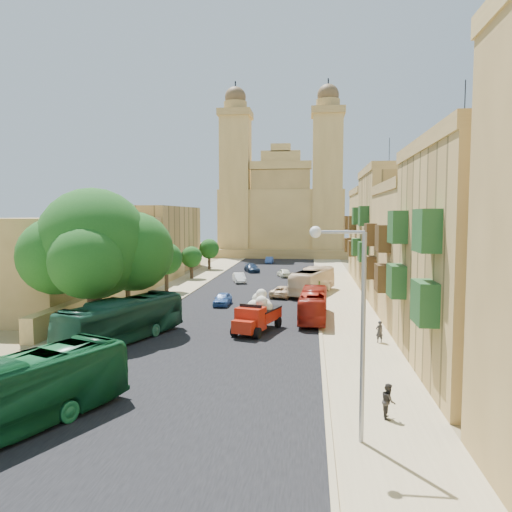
% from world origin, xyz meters
% --- Properties ---
extents(ground, '(260.00, 260.00, 0.00)m').
position_xyz_m(ground, '(0.00, 0.00, 0.00)').
color(ground, olive).
extents(road_surface, '(14.00, 140.00, 0.01)m').
position_xyz_m(road_surface, '(0.00, 30.00, 0.01)').
color(road_surface, black).
rests_on(road_surface, ground).
extents(sidewalk_east, '(5.00, 140.00, 0.01)m').
position_xyz_m(sidewalk_east, '(9.50, 30.00, 0.01)').
color(sidewalk_east, tan).
rests_on(sidewalk_east, ground).
extents(sidewalk_west, '(5.00, 140.00, 0.01)m').
position_xyz_m(sidewalk_west, '(-9.50, 30.00, 0.01)').
color(sidewalk_west, tan).
rests_on(sidewalk_west, ground).
extents(kerb_east, '(0.25, 140.00, 0.12)m').
position_xyz_m(kerb_east, '(7.00, 30.00, 0.06)').
color(kerb_east, tan).
rests_on(kerb_east, ground).
extents(kerb_west, '(0.25, 140.00, 0.12)m').
position_xyz_m(kerb_west, '(-7.00, 30.00, 0.06)').
color(kerb_west, tan).
rests_on(kerb_west, ground).
extents(townhouse_a, '(9.00, 14.00, 16.40)m').
position_xyz_m(townhouse_a, '(15.95, -3.00, 6.41)').
color(townhouse_a, tan).
rests_on(townhouse_a, ground).
extents(townhouse_b, '(9.00, 14.00, 14.90)m').
position_xyz_m(townhouse_b, '(15.95, 11.00, 5.66)').
color(townhouse_b, tan).
rests_on(townhouse_b, ground).
extents(townhouse_c, '(9.00, 14.00, 17.40)m').
position_xyz_m(townhouse_c, '(15.95, 25.00, 6.91)').
color(townhouse_c, tan).
rests_on(townhouse_c, ground).
extents(townhouse_d, '(9.00, 14.00, 15.90)m').
position_xyz_m(townhouse_d, '(15.95, 39.00, 6.16)').
color(townhouse_d, tan).
rests_on(townhouse_d, ground).
extents(west_wall, '(1.00, 40.00, 1.80)m').
position_xyz_m(west_wall, '(-12.50, 20.00, 0.90)').
color(west_wall, tan).
rests_on(west_wall, ground).
extents(west_building_low, '(10.00, 28.00, 8.40)m').
position_xyz_m(west_building_low, '(-18.00, 18.00, 4.20)').
color(west_building_low, '#A07F45').
rests_on(west_building_low, ground).
extents(west_building_mid, '(10.00, 22.00, 10.00)m').
position_xyz_m(west_building_mid, '(-18.00, 44.00, 5.00)').
color(west_building_mid, tan).
rests_on(west_building_mid, ground).
extents(church, '(28.00, 22.50, 36.30)m').
position_xyz_m(church, '(-0.00, 78.61, 9.52)').
color(church, tan).
rests_on(church, ground).
extents(ficus_tree, '(10.63, 9.78, 10.63)m').
position_xyz_m(ficus_tree, '(-9.41, 4.01, 6.28)').
color(ficus_tree, '#3C2B1E').
rests_on(ficus_tree, ground).
extents(street_tree_a, '(3.62, 3.62, 5.56)m').
position_xyz_m(street_tree_a, '(-10.00, 12.00, 3.73)').
color(street_tree_a, '#3C2B1E').
rests_on(street_tree_a, ground).
extents(street_tree_b, '(3.64, 3.64, 5.60)m').
position_xyz_m(street_tree_b, '(-10.00, 24.00, 3.75)').
color(street_tree_b, '#3C2B1E').
rests_on(street_tree_b, ground).
extents(street_tree_c, '(2.89, 2.89, 4.44)m').
position_xyz_m(street_tree_c, '(-10.00, 36.00, 2.96)').
color(street_tree_c, '#3C2B1E').
rests_on(street_tree_c, ground).
extents(street_tree_d, '(3.19, 3.19, 4.91)m').
position_xyz_m(street_tree_d, '(-10.00, 48.00, 3.28)').
color(street_tree_d, '#3C2B1E').
rests_on(street_tree_d, ground).
extents(streetlamp, '(2.11, 0.44, 8.22)m').
position_xyz_m(streetlamp, '(7.72, -12.00, 5.20)').
color(streetlamp, gray).
rests_on(streetlamp, ground).
extents(red_truck, '(3.46, 5.63, 3.11)m').
position_xyz_m(red_truck, '(2.32, 5.58, 1.37)').
color(red_truck, '#B6200E').
rests_on(red_truck, ground).
extents(olive_pickup, '(2.04, 4.10, 1.65)m').
position_xyz_m(olive_pickup, '(6.50, 24.07, 0.81)').
color(olive_pickup, '#3F5720').
rests_on(olive_pickup, ground).
extents(bus_green_south, '(6.86, 11.17, 3.08)m').
position_xyz_m(bus_green_south, '(-5.64, -13.01, 1.54)').
color(bus_green_south, '#114F28').
rests_on(bus_green_south, ground).
extents(bus_green_north, '(5.97, 10.92, 2.98)m').
position_xyz_m(bus_green_north, '(-6.50, 1.74, 1.49)').
color(bus_green_north, '#1A4B35').
rests_on(bus_green_north, ground).
extents(bus_red_east, '(2.46, 9.08, 2.51)m').
position_xyz_m(bus_red_east, '(6.50, 10.43, 1.25)').
color(bus_red_east, '#A22113').
rests_on(bus_red_east, ground).
extents(bus_cream_east, '(5.19, 10.48, 2.85)m').
position_xyz_m(bus_cream_east, '(6.50, 24.23, 1.42)').
color(bus_cream_east, '#FFDCB3').
rests_on(bus_cream_east, ground).
extents(car_blue_a, '(1.50, 3.62, 1.23)m').
position_xyz_m(car_blue_a, '(-2.15, 16.12, 0.61)').
color(car_blue_a, '#3763AB').
rests_on(car_blue_a, ground).
extents(car_white_a, '(2.33, 4.02, 1.25)m').
position_xyz_m(car_white_a, '(-2.89, 32.49, 0.63)').
color(car_white_a, white).
rests_on(car_white_a, ground).
extents(car_cream, '(3.10, 4.70, 1.20)m').
position_xyz_m(car_cream, '(3.43, 21.71, 0.60)').
color(car_cream, beige).
rests_on(car_cream, ground).
extents(car_dkblue, '(3.14, 4.63, 1.24)m').
position_xyz_m(car_dkblue, '(-2.69, 44.69, 0.62)').
color(car_dkblue, '#172946').
rests_on(car_dkblue, ground).
extents(car_white_b, '(2.40, 3.79, 1.20)m').
position_xyz_m(car_white_b, '(2.54, 38.99, 0.60)').
color(car_white_b, white).
rests_on(car_white_b, ground).
extents(car_blue_b, '(1.30, 3.59, 1.18)m').
position_xyz_m(car_blue_b, '(-1.19, 58.94, 0.59)').
color(car_blue_b, '#4166BC').
rests_on(car_blue_b, ground).
extents(pedestrian_a, '(0.65, 0.55, 1.50)m').
position_xyz_m(pedestrian_a, '(10.92, 3.35, 0.75)').
color(pedestrian_a, '#2C2B2D').
rests_on(pedestrian_a, ground).
extents(pedestrian_b, '(0.60, 0.75, 1.51)m').
position_xyz_m(pedestrian_b, '(9.57, -9.59, 0.75)').
color(pedestrian_b, '#312C27').
rests_on(pedestrian_b, ground).
extents(pedestrian_c, '(0.64, 0.94, 1.49)m').
position_xyz_m(pedestrian_c, '(7.50, 15.13, 0.74)').
color(pedestrian_c, '#36353A').
rests_on(pedestrian_c, ground).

